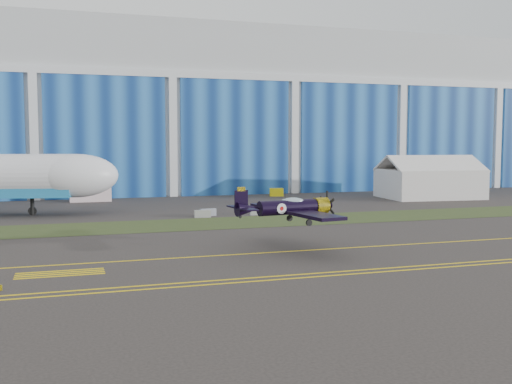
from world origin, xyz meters
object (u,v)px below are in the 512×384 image
object	(u,v)px
tent	(429,176)
tug	(276,192)
warbird	(288,207)
shipping_container	(90,193)

from	to	relation	value
tent	tug	distance (m)	25.55
warbird	tug	xyz separation A→B (m)	(16.36, 48.63, -2.97)
shipping_container	tug	xyz separation A→B (m)	(30.72, -0.06, -0.68)
tug	tent	bearing A→B (deg)	-10.69
tug	warbird	bearing A→B (deg)	-94.13
warbird	shipping_container	xyz separation A→B (m)	(-14.36, 48.68, -2.29)
warbird	shipping_container	bearing A→B (deg)	98.14
warbird	shipping_container	size ratio (longest dim) A/B	2.23
warbird	tent	distance (m)	54.58
warbird	tent	bearing A→B (deg)	35.59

